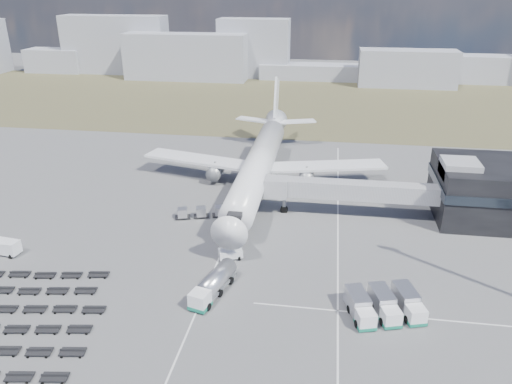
# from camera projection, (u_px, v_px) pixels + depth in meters

# --- Properties ---
(ground) EXTENTS (420.00, 420.00, 0.00)m
(ground) POSITION_uv_depth(u_px,v_px,m) (229.00, 268.00, 73.73)
(ground) COLOR #565659
(ground) RESTS_ON ground
(grass_strip) EXTENTS (420.00, 90.00, 0.01)m
(grass_strip) POSITION_uv_depth(u_px,v_px,m) (292.00, 102.00, 173.71)
(grass_strip) COLOR #49482B
(grass_strip) RESTS_ON ground
(lane_markings) EXTENTS (47.12, 110.00, 0.01)m
(lane_markings) POSITION_uv_depth(u_px,v_px,m) (296.00, 263.00, 75.10)
(lane_markings) COLOR silver
(lane_markings) RESTS_ON ground
(jet_bridge) EXTENTS (30.30, 3.80, 7.05)m
(jet_bridge) POSITION_uv_depth(u_px,v_px,m) (339.00, 190.00, 88.11)
(jet_bridge) COLOR #939399
(jet_bridge) RESTS_ON ground
(airliner) EXTENTS (51.59, 64.53, 17.62)m
(airliner) POSITION_uv_depth(u_px,v_px,m) (260.00, 162.00, 101.07)
(airliner) COLOR white
(airliner) RESTS_ON ground
(skyline) EXTENTS (305.49, 25.16, 24.81)m
(skyline) POSITION_uv_depth(u_px,v_px,m) (269.00, 56.00, 210.11)
(skyline) COLOR #9A9CA8
(skyline) RESTS_ON ground
(fuel_tanker) EXTENTS (4.88, 9.94, 3.11)m
(fuel_tanker) POSITION_uv_depth(u_px,v_px,m) (213.00, 284.00, 67.06)
(fuel_tanker) COLOR white
(fuel_tanker) RESTS_ON ground
(pushback_tug) EXTENTS (4.01, 3.19, 1.56)m
(pushback_tug) POSITION_uv_depth(u_px,v_px,m) (230.00, 254.00, 75.99)
(pushback_tug) COLOR white
(pushback_tug) RESTS_ON ground
(utility_van) EXTENTS (4.72, 2.58, 2.39)m
(utility_van) POSITION_uv_depth(u_px,v_px,m) (5.00, 247.00, 77.00)
(utility_van) COLOR white
(utility_van) RESTS_ON ground
(catering_truck) EXTENTS (4.20, 6.93, 2.97)m
(catering_truck) POSITION_uv_depth(u_px,v_px,m) (262.00, 175.00, 104.80)
(catering_truck) COLOR white
(catering_truck) RESTS_ON ground
(service_trucks_near) EXTENTS (10.21, 8.77, 2.65)m
(service_trucks_near) POSITION_uv_depth(u_px,v_px,m) (384.00, 305.00, 63.04)
(service_trucks_near) COLOR white
(service_trucks_near) RESTS_ON ground
(uld_row) EXTENTS (12.55, 5.21, 1.75)m
(uld_row) POSITION_uv_depth(u_px,v_px,m) (210.00, 212.00, 89.21)
(uld_row) COLOR black
(uld_row) RESTS_ON ground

